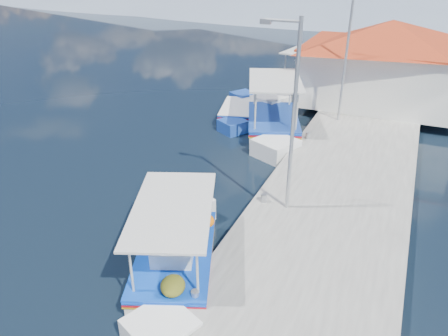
% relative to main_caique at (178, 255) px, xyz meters
% --- Properties ---
extents(ground, '(160.00, 160.00, 0.00)m').
position_rel_main_caique_xyz_m(ground, '(-2.52, 1.61, -0.44)').
color(ground, black).
rests_on(ground, ground).
extents(quay, '(5.00, 44.00, 0.50)m').
position_rel_main_caique_xyz_m(quay, '(3.38, 7.61, -0.19)').
color(quay, '#AAA89F').
rests_on(quay, ground).
extents(bollards, '(0.20, 17.20, 0.30)m').
position_rel_main_caique_xyz_m(bollards, '(1.28, 6.86, 0.21)').
color(bollards, '#A5A8AD').
rests_on(bollards, quay).
extents(main_caique, '(3.71, 6.50, 2.31)m').
position_rel_main_caique_xyz_m(main_caique, '(0.00, 0.00, 0.00)').
color(main_caique, white).
rests_on(main_caique, ground).
extents(caique_green_canopy, '(4.15, 7.44, 2.97)m').
position_rel_main_caique_xyz_m(caique_green_canopy, '(-0.74, 10.97, -0.00)').
color(caique_green_canopy, white).
rests_on(caique_green_canopy, ground).
extents(caique_blue_hull, '(2.65, 5.63, 1.03)m').
position_rel_main_caique_xyz_m(caique_blue_hull, '(-3.09, 12.16, -0.16)').
color(caique_blue_hull, '#1A419D').
rests_on(caique_blue_hull, ground).
extents(caique_far, '(3.31, 8.20, 2.91)m').
position_rel_main_caique_xyz_m(caique_far, '(-0.91, 19.03, 0.09)').
color(caique_far, white).
rests_on(caique_far, ground).
extents(harbor_building, '(10.49, 10.49, 4.40)m').
position_rel_main_caique_xyz_m(harbor_building, '(3.68, 16.61, 2.33)').
color(harbor_building, silver).
rests_on(harbor_building, quay).
extents(lamp_post_near, '(1.21, 0.14, 6.00)m').
position_rel_main_caique_xyz_m(lamp_post_near, '(1.99, 3.61, 3.41)').
color(lamp_post_near, '#A5A8AD').
rests_on(lamp_post_near, quay).
extents(lamp_post_far, '(1.21, 0.14, 6.00)m').
position_rel_main_caique_xyz_m(lamp_post_far, '(1.99, 12.61, 3.41)').
color(lamp_post_far, '#A5A8AD').
rests_on(lamp_post_far, quay).
extents(mountain_ridge, '(171.40, 96.00, 5.50)m').
position_rel_main_caique_xyz_m(mountain_ridge, '(4.02, 57.61, 1.60)').
color(mountain_ridge, slate).
rests_on(mountain_ridge, ground).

